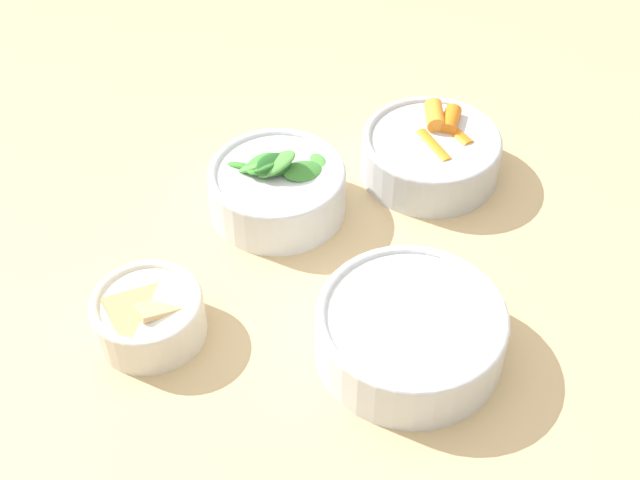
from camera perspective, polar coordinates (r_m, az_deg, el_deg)
dining_table at (r=1.02m, az=0.67°, el=-5.87°), size 1.23×1.10×0.78m
bowl_carrots at (r=1.05m, az=7.13°, el=5.57°), size 0.16×0.16×0.07m
bowl_greens at (r=0.99m, az=-2.71°, el=3.40°), size 0.15×0.15×0.08m
bowl_beans_hotdog at (r=0.86m, az=5.80°, el=-5.99°), size 0.18×0.18×0.06m
bowl_cookies at (r=0.88m, az=-10.94°, el=-4.65°), size 0.11×0.11×0.06m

